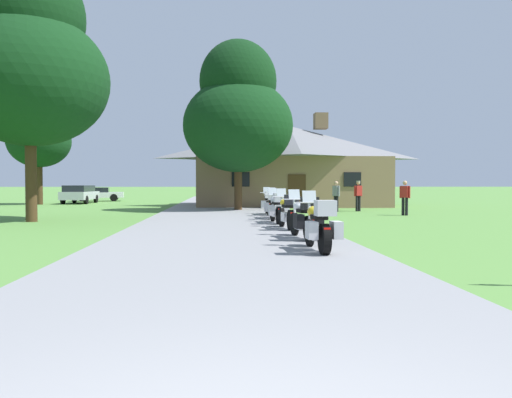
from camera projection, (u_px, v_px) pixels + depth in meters
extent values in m
plane|color=#56893D|center=(223.00, 219.00, 22.36)|extent=(500.00, 500.00, 0.00)
cube|color=gray|center=(224.00, 221.00, 20.37)|extent=(6.40, 80.00, 0.06)
cylinder|color=black|center=(310.00, 232.00, 11.95)|extent=(0.14, 0.64, 0.64)
cylinder|color=black|center=(325.00, 239.00, 10.52)|extent=(0.18, 0.65, 0.64)
cube|color=silver|center=(317.00, 233.00, 11.22)|extent=(0.28, 0.57, 0.30)
ellipsoid|color=gold|center=(314.00, 212.00, 11.46)|extent=(0.32, 0.53, 0.26)
cube|color=black|center=(319.00, 217.00, 11.01)|extent=(0.30, 0.53, 0.10)
cylinder|color=silver|center=(310.00, 203.00, 11.89)|extent=(0.66, 0.06, 0.03)
cylinder|color=silver|center=(310.00, 217.00, 11.94)|extent=(0.07, 0.24, 0.73)
cube|color=#B2BCC6|center=(309.00, 196.00, 11.99)|extent=(0.32, 0.12, 0.27)
sphere|color=silver|center=(310.00, 209.00, 11.90)|extent=(0.11, 0.11, 0.11)
cube|color=#B7B7BC|center=(325.00, 208.00, 10.45)|extent=(0.41, 0.38, 0.32)
cube|color=red|center=(327.00, 229.00, 10.30)|extent=(0.14, 0.04, 0.06)
cylinder|color=silver|center=(327.00, 242.00, 10.86)|extent=(0.09, 0.55, 0.07)
cube|color=#B7B7BC|center=(312.00, 230.00, 10.54)|extent=(0.22, 0.41, 0.36)
cube|color=#B7B7BC|center=(336.00, 230.00, 10.59)|extent=(0.22, 0.41, 0.36)
cylinder|color=black|center=(295.00, 224.00, 14.51)|extent=(0.18, 0.65, 0.64)
cylinder|color=black|center=(309.00, 228.00, 13.09)|extent=(0.23, 0.65, 0.64)
cube|color=silver|center=(302.00, 224.00, 13.78)|extent=(0.32, 0.59, 0.30)
ellipsoid|color=silver|center=(299.00, 207.00, 14.02)|extent=(0.36, 0.55, 0.26)
cube|color=black|center=(304.00, 211.00, 13.57)|extent=(0.34, 0.55, 0.10)
cylinder|color=silver|center=(295.00, 199.00, 14.45)|extent=(0.66, 0.11, 0.03)
cylinder|color=silver|center=(295.00, 211.00, 14.50)|extent=(0.09, 0.24, 0.73)
cube|color=#B2BCC6|center=(294.00, 194.00, 14.54)|extent=(0.33, 0.14, 0.27)
sphere|color=silver|center=(295.00, 204.00, 14.45)|extent=(0.11, 0.11, 0.11)
cube|color=black|center=(310.00, 203.00, 13.02)|extent=(0.44, 0.40, 0.32)
cube|color=red|center=(312.00, 220.00, 12.87)|extent=(0.14, 0.05, 0.06)
cylinder|color=silver|center=(311.00, 231.00, 13.43)|extent=(0.13, 0.55, 0.07)
cube|color=black|center=(299.00, 221.00, 13.09)|extent=(0.24, 0.42, 0.36)
cube|color=black|center=(318.00, 221.00, 13.18)|extent=(0.24, 0.42, 0.36)
cylinder|color=black|center=(282.00, 217.00, 17.46)|extent=(0.17, 0.65, 0.64)
cylinder|color=black|center=(291.00, 220.00, 16.04)|extent=(0.21, 0.65, 0.64)
cube|color=silver|center=(286.00, 217.00, 16.73)|extent=(0.31, 0.58, 0.30)
ellipsoid|color=gold|center=(285.00, 203.00, 16.97)|extent=(0.34, 0.54, 0.26)
cube|color=black|center=(288.00, 206.00, 16.52)|extent=(0.32, 0.54, 0.10)
cylinder|color=silver|center=(282.00, 197.00, 17.40)|extent=(0.66, 0.09, 0.03)
cylinder|color=silver|center=(282.00, 207.00, 17.45)|extent=(0.08, 0.24, 0.73)
cube|color=#B2BCC6|center=(281.00, 192.00, 17.49)|extent=(0.33, 0.14, 0.27)
sphere|color=silver|center=(282.00, 201.00, 17.40)|extent=(0.11, 0.11, 0.11)
cube|color=black|center=(292.00, 200.00, 15.97)|extent=(0.43, 0.39, 0.32)
cube|color=red|center=(293.00, 213.00, 15.81)|extent=(0.14, 0.04, 0.06)
cylinder|color=silver|center=(293.00, 223.00, 16.38)|extent=(0.12, 0.55, 0.07)
cylinder|color=black|center=(273.00, 213.00, 19.92)|extent=(0.15, 0.65, 0.64)
cylinder|color=black|center=(279.00, 215.00, 18.49)|extent=(0.19, 0.65, 0.64)
cube|color=silver|center=(276.00, 213.00, 19.18)|extent=(0.29, 0.57, 0.30)
ellipsoid|color=#B2B5BC|center=(275.00, 200.00, 19.42)|extent=(0.33, 0.54, 0.26)
cube|color=black|center=(277.00, 203.00, 18.97)|extent=(0.31, 0.54, 0.10)
cylinder|color=silver|center=(273.00, 195.00, 19.86)|extent=(0.66, 0.07, 0.03)
cylinder|color=silver|center=(273.00, 204.00, 19.91)|extent=(0.07, 0.24, 0.73)
cube|color=#B2BCC6|center=(272.00, 191.00, 19.95)|extent=(0.33, 0.13, 0.27)
sphere|color=silver|center=(273.00, 199.00, 19.86)|extent=(0.11, 0.11, 0.11)
cube|color=#B7B7BC|center=(279.00, 198.00, 18.42)|extent=(0.42, 0.38, 0.32)
cube|color=red|center=(280.00, 209.00, 18.26)|extent=(0.14, 0.04, 0.06)
cylinder|color=silver|center=(281.00, 217.00, 18.83)|extent=(0.10, 0.55, 0.07)
cube|color=#B7B7BC|center=(272.00, 210.00, 18.50)|extent=(0.22, 0.41, 0.36)
cube|color=#B7B7BC|center=(286.00, 210.00, 18.57)|extent=(0.22, 0.41, 0.36)
cylinder|color=black|center=(271.00, 210.00, 22.43)|extent=(0.14, 0.64, 0.64)
cylinder|color=black|center=(273.00, 212.00, 20.99)|extent=(0.19, 0.65, 0.64)
cube|color=silver|center=(272.00, 209.00, 21.69)|extent=(0.29, 0.57, 0.30)
ellipsoid|color=#B2B5BC|center=(272.00, 198.00, 21.94)|extent=(0.33, 0.53, 0.26)
cube|color=black|center=(272.00, 201.00, 21.48)|extent=(0.31, 0.53, 0.10)
cylinder|color=silver|center=(271.00, 194.00, 22.37)|extent=(0.66, 0.07, 0.03)
cylinder|color=silver|center=(271.00, 202.00, 22.42)|extent=(0.07, 0.24, 0.73)
cube|color=#B2BCC6|center=(271.00, 191.00, 22.47)|extent=(0.33, 0.13, 0.27)
sphere|color=silver|center=(271.00, 197.00, 22.38)|extent=(0.11, 0.11, 0.11)
cube|color=#B7B7BC|center=(273.00, 196.00, 20.93)|extent=(0.42, 0.38, 0.32)
cube|color=red|center=(273.00, 206.00, 20.77)|extent=(0.14, 0.04, 0.06)
cylinder|color=silver|center=(276.00, 214.00, 21.32)|extent=(0.10, 0.55, 0.07)
cube|color=#B7B7BC|center=(267.00, 207.00, 21.03)|extent=(0.22, 0.41, 0.36)
cube|color=#B7B7BC|center=(279.00, 207.00, 21.04)|extent=(0.22, 0.41, 0.36)
cylinder|color=black|center=(267.00, 207.00, 25.07)|extent=(0.12, 0.64, 0.64)
cylinder|color=black|center=(269.00, 208.00, 23.63)|extent=(0.16, 0.64, 0.64)
cube|color=silver|center=(268.00, 207.00, 24.33)|extent=(0.27, 0.56, 0.30)
ellipsoid|color=black|center=(267.00, 197.00, 24.58)|extent=(0.30, 0.52, 0.26)
cube|color=black|center=(268.00, 199.00, 24.12)|extent=(0.28, 0.52, 0.10)
cylinder|color=silver|center=(267.00, 193.00, 25.01)|extent=(0.66, 0.04, 0.03)
cylinder|color=silver|center=(267.00, 200.00, 25.06)|extent=(0.06, 0.24, 0.73)
cube|color=#B2BCC6|center=(267.00, 190.00, 25.11)|extent=(0.32, 0.11, 0.27)
sphere|color=silver|center=(267.00, 196.00, 25.02)|extent=(0.11, 0.11, 0.11)
cube|color=silver|center=(269.00, 195.00, 23.57)|extent=(0.40, 0.36, 0.32)
cube|color=red|center=(270.00, 204.00, 23.41)|extent=(0.14, 0.03, 0.06)
cylinder|color=silver|center=(272.00, 210.00, 23.97)|extent=(0.07, 0.55, 0.07)
cube|color=silver|center=(263.00, 205.00, 23.66)|extent=(0.20, 0.40, 0.36)
cube|color=silver|center=(275.00, 205.00, 23.70)|extent=(0.20, 0.40, 0.36)
cube|color=#896B4C|center=(289.00, 182.00, 35.73)|extent=(12.48, 7.75, 3.26)
pyramid|color=slate|center=(289.00, 142.00, 35.65)|extent=(13.23, 8.22, 2.28)
cube|color=brown|center=(321.00, 121.00, 35.76)|extent=(0.90, 0.90, 1.10)
cube|color=#472D19|center=(297.00, 191.00, 31.85)|extent=(1.10, 0.08, 2.10)
cube|color=black|center=(241.00, 179.00, 31.59)|extent=(1.10, 0.06, 0.90)
cube|color=black|center=(352.00, 179.00, 32.07)|extent=(1.10, 0.06, 0.90)
cylinder|color=black|center=(359.00, 203.00, 28.38)|extent=(0.14, 0.14, 0.86)
cylinder|color=black|center=(357.00, 204.00, 28.29)|extent=(0.14, 0.14, 0.86)
cube|color=#A8231E|center=(358.00, 191.00, 28.31)|extent=(0.42, 0.35, 0.56)
cylinder|color=#A8231E|center=(361.00, 191.00, 28.42)|extent=(0.09, 0.09, 0.58)
cylinder|color=#A8231E|center=(355.00, 191.00, 28.21)|extent=(0.09, 0.09, 0.58)
sphere|color=tan|center=(358.00, 183.00, 28.30)|extent=(0.21, 0.21, 0.21)
cylinder|color=#B2AD99|center=(358.00, 181.00, 28.30)|extent=(0.22, 0.22, 0.05)
cylinder|color=black|center=(335.00, 204.00, 28.03)|extent=(0.14, 0.14, 0.86)
cylinder|color=black|center=(337.00, 204.00, 27.88)|extent=(0.14, 0.14, 0.86)
cube|color=gray|center=(336.00, 191.00, 27.93)|extent=(0.36, 0.42, 0.56)
cylinder|color=gray|center=(333.00, 191.00, 28.13)|extent=(0.09, 0.09, 0.58)
cylinder|color=gray|center=(339.00, 191.00, 27.74)|extent=(0.09, 0.09, 0.58)
sphere|color=tan|center=(336.00, 183.00, 27.92)|extent=(0.21, 0.21, 0.21)
cylinder|color=black|center=(407.00, 207.00, 24.56)|extent=(0.14, 0.14, 0.86)
cylinder|color=black|center=(403.00, 206.00, 24.69)|extent=(0.14, 0.14, 0.86)
cube|color=#A8231E|center=(405.00, 192.00, 24.60)|extent=(0.41, 0.41, 0.56)
cylinder|color=#A8231E|center=(409.00, 192.00, 24.45)|extent=(0.09, 0.09, 0.58)
cylinder|color=#A8231E|center=(400.00, 192.00, 24.76)|extent=(0.09, 0.09, 0.58)
sphere|color=tan|center=(405.00, 183.00, 24.59)|extent=(0.21, 0.21, 0.21)
cylinder|color=#422D19|center=(31.00, 172.00, 20.46)|extent=(0.44, 0.44, 3.94)
ellipsoid|color=#0F3314|center=(30.00, 80.00, 20.35)|extent=(6.19, 6.19, 5.26)
ellipsoid|color=black|center=(29.00, 17.00, 20.28)|extent=(4.33, 4.33, 4.64)
cylinder|color=#422D19|center=(40.00, 181.00, 37.56)|extent=(0.44, 0.44, 3.41)
ellipsoid|color=#0F3314|center=(39.00, 141.00, 37.47)|extent=(4.52, 4.52, 3.85)
ellipsoid|color=black|center=(39.00, 116.00, 37.42)|extent=(3.17, 3.17, 3.39)
cylinder|color=#422D19|center=(238.00, 183.00, 28.85)|extent=(0.44, 0.44, 3.09)
ellipsoid|color=#0F3314|center=(238.00, 126.00, 28.76)|extent=(6.16, 6.16, 5.23)
ellipsoid|color=black|center=(238.00, 81.00, 28.68)|extent=(4.31, 4.31, 4.62)
cube|color=#ADAFB7|center=(80.00, 195.00, 39.77)|extent=(1.92, 4.63, 0.60)
cube|color=black|center=(79.00, 188.00, 39.55)|extent=(1.68, 3.25, 0.48)
cylinder|color=black|center=(74.00, 199.00, 41.16)|extent=(0.23, 0.64, 0.64)
cylinder|color=black|center=(96.00, 199.00, 41.24)|extent=(0.23, 0.64, 0.64)
cylinder|color=black|center=(63.00, 200.00, 38.31)|extent=(0.23, 0.64, 0.64)
cylinder|color=black|center=(86.00, 200.00, 38.40)|extent=(0.23, 0.64, 0.64)
cube|color=silver|center=(99.00, 195.00, 45.01)|extent=(4.43, 2.45, 0.46)
cube|color=black|center=(98.00, 190.00, 44.98)|extent=(2.11, 1.88, 0.42)
cylinder|color=black|center=(82.00, 198.00, 43.91)|extent=(0.67, 0.31, 0.64)
cylinder|color=black|center=(84.00, 197.00, 45.56)|extent=(0.67, 0.31, 0.64)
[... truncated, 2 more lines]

